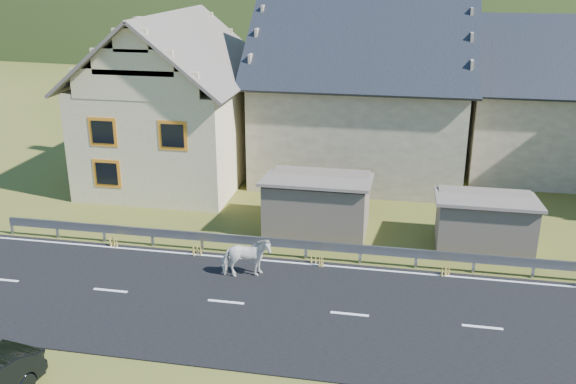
# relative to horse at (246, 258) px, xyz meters

# --- Properties ---
(ground) EXTENTS (160.00, 160.00, 0.00)m
(ground) POSITION_rel_horse_xyz_m (3.79, -1.86, -0.76)
(ground) COLOR #393C12
(ground) RESTS_ON ground
(road) EXTENTS (60.00, 7.00, 0.04)m
(road) POSITION_rel_horse_xyz_m (3.79, -1.86, -0.74)
(road) COLOR black
(road) RESTS_ON ground
(lane_markings) EXTENTS (60.00, 6.60, 0.01)m
(lane_markings) POSITION_rel_horse_xyz_m (3.79, -1.86, -0.71)
(lane_markings) COLOR silver
(lane_markings) RESTS_ON road
(guardrail) EXTENTS (28.10, 0.09, 0.75)m
(guardrail) POSITION_rel_horse_xyz_m (3.79, 1.82, -0.19)
(guardrail) COLOR #93969B
(guardrail) RESTS_ON ground
(shed_left) EXTENTS (4.30, 3.30, 2.40)m
(shed_left) POSITION_rel_horse_xyz_m (1.79, 4.64, 0.34)
(shed_left) COLOR #6C6052
(shed_left) RESTS_ON ground
(shed_right) EXTENTS (3.80, 2.90, 2.20)m
(shed_right) POSITION_rel_horse_xyz_m (8.29, 4.14, 0.24)
(shed_right) COLOR #6C6052
(shed_right) RESTS_ON ground
(house_cream) EXTENTS (7.80, 9.80, 8.30)m
(house_cream) POSITION_rel_horse_xyz_m (-6.22, 10.14, 3.60)
(house_cream) COLOR beige
(house_cream) RESTS_ON ground
(house_stone_a) EXTENTS (10.80, 9.80, 8.90)m
(house_stone_a) POSITION_rel_horse_xyz_m (2.79, 13.14, 3.88)
(house_stone_a) COLOR tan
(house_stone_a) RESTS_ON ground
(house_stone_b) EXTENTS (9.80, 8.80, 8.10)m
(house_stone_b) POSITION_rel_horse_xyz_m (12.79, 15.14, 3.48)
(house_stone_b) COLOR tan
(house_stone_b) RESTS_ON ground
(mountain) EXTENTS (440.00, 280.00, 260.00)m
(mountain) POSITION_rel_horse_xyz_m (8.79, 178.14, -20.76)
(mountain) COLOR #1D3213
(mountain) RESTS_ON ground
(horse) EXTENTS (1.24, 1.85, 1.43)m
(horse) POSITION_rel_horse_xyz_m (0.00, 0.00, 0.00)
(horse) COLOR silver
(horse) RESTS_ON road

